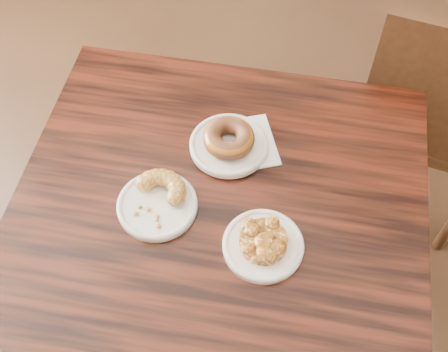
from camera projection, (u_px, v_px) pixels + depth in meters
The scene contains 9 objects.
cafe_table at pixel (218, 289), 1.44m from camera, with size 0.85×0.85×0.75m, color black.
chair_far at pixel (434, 108), 1.69m from camera, with size 0.46×0.46×0.90m, color black, non-canonical shape.
napkin at pixel (242, 144), 1.23m from camera, with size 0.14×0.14×0.00m, color white.
plate_donut at pixel (229, 145), 1.22m from camera, with size 0.17×0.17×0.01m, color white.
plate_cruller at pixel (157, 206), 1.14m from camera, with size 0.16×0.16×0.01m, color white.
plate_fritter at pixel (263, 246), 1.09m from camera, with size 0.16×0.16×0.01m, color white.
glazed_donut at pixel (229, 138), 1.20m from camera, with size 0.11×0.11×0.04m, color brown.
apple_fritter at pixel (264, 240), 1.07m from camera, with size 0.13×0.13×0.03m, color #422207, non-canonical shape.
cruller_fragment at pixel (156, 200), 1.12m from camera, with size 0.12×0.12×0.03m, color brown, non-canonical shape.
Camera 1 is at (0.19, -0.37, 1.73)m, focal length 45.00 mm.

